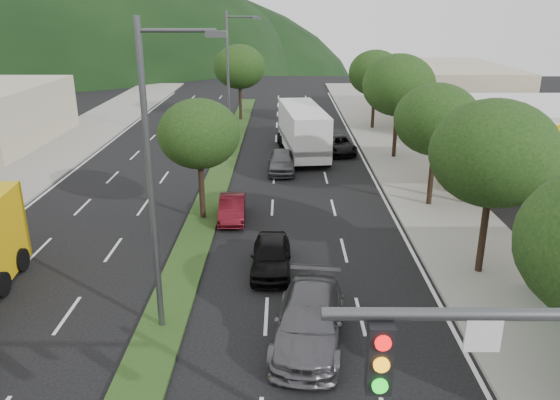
{
  "coord_description": "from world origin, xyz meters",
  "views": [
    {
      "loc": [
        4.08,
        -7.92,
        10.2
      ],
      "look_at": [
        3.95,
        13.54,
        2.62
      ],
      "focal_mm": 35.0,
      "sensor_mm": 36.0,
      "label": 1
    }
  ],
  "objects_px": {
    "streetlight_near": "(156,168)",
    "car_queue_a": "(271,256)",
    "tree_r_b": "(494,153)",
    "tree_r_e": "(375,73)",
    "car_queue_f": "(295,129)",
    "motorhome": "(303,130)",
    "car_queue_c": "(232,208)",
    "streetlight_mid": "(231,74)",
    "car_queue_e": "(281,161)",
    "car_queue_d": "(339,145)",
    "tree_r_d": "(399,85)",
    "tree_med_near": "(199,134)",
    "tree_r_c": "(437,120)",
    "car_queue_b": "(309,320)",
    "tree_med_far": "(239,67)"
  },
  "relations": [
    {
      "from": "streetlight_near",
      "to": "car_queue_a",
      "type": "distance_m",
      "value": 7.31
    },
    {
      "from": "tree_r_b",
      "to": "tree_r_e",
      "type": "xyz_separation_m",
      "value": [
        0.0,
        28.0,
        -0.14
      ]
    },
    {
      "from": "tree_r_b",
      "to": "car_queue_f",
      "type": "height_order",
      "value": "tree_r_b"
    },
    {
      "from": "motorhome",
      "to": "car_queue_f",
      "type": "bearing_deg",
      "value": 87.21
    },
    {
      "from": "tree_r_e",
      "to": "car_queue_c",
      "type": "relative_size",
      "value": 1.83
    },
    {
      "from": "streetlight_mid",
      "to": "car_queue_e",
      "type": "bearing_deg",
      "value": -59.8
    },
    {
      "from": "car_queue_e",
      "to": "car_queue_d",
      "type": "bearing_deg",
      "value": 49.66
    },
    {
      "from": "tree_r_d",
      "to": "tree_r_e",
      "type": "height_order",
      "value": "tree_r_d"
    },
    {
      "from": "streetlight_mid",
      "to": "tree_r_d",
      "type": "bearing_deg",
      "value": -14.27
    },
    {
      "from": "streetlight_near",
      "to": "motorhome",
      "type": "distance_m",
      "value": 23.84
    },
    {
      "from": "tree_r_e",
      "to": "tree_med_near",
      "type": "xyz_separation_m",
      "value": [
        -12.0,
        -22.0,
        -0.46
      ]
    },
    {
      "from": "tree_r_d",
      "to": "streetlight_near",
      "type": "xyz_separation_m",
      "value": [
        -11.79,
        -22.0,
        0.4
      ]
    },
    {
      "from": "streetlight_near",
      "to": "streetlight_mid",
      "type": "relative_size",
      "value": 1.0
    },
    {
      "from": "tree_r_b",
      "to": "tree_med_near",
      "type": "distance_m",
      "value": 13.43
    },
    {
      "from": "tree_r_c",
      "to": "tree_r_d",
      "type": "distance_m",
      "value": 10.01
    },
    {
      "from": "streetlight_near",
      "to": "car_queue_e",
      "type": "xyz_separation_m",
      "value": [
        3.76,
        18.55,
        -4.86
      ]
    },
    {
      "from": "tree_r_e",
      "to": "car_queue_b",
      "type": "xyz_separation_m",
      "value": [
        -7.07,
        -32.78,
        -4.13
      ]
    },
    {
      "from": "tree_med_near",
      "to": "motorhome",
      "type": "bearing_deg",
      "value": 66.99
    },
    {
      "from": "car_queue_f",
      "to": "car_queue_a",
      "type": "bearing_deg",
      "value": -97.12
    },
    {
      "from": "tree_r_e",
      "to": "car_queue_a",
      "type": "bearing_deg",
      "value": -106.82
    },
    {
      "from": "tree_r_c",
      "to": "car_queue_f",
      "type": "relative_size",
      "value": 1.23
    },
    {
      "from": "car_queue_b",
      "to": "car_queue_d",
      "type": "bearing_deg",
      "value": 90.04
    },
    {
      "from": "tree_r_e",
      "to": "tree_med_near",
      "type": "relative_size",
      "value": 1.11
    },
    {
      "from": "streetlight_mid",
      "to": "car_queue_d",
      "type": "height_order",
      "value": "streetlight_mid"
    },
    {
      "from": "car_queue_d",
      "to": "streetlight_mid",
      "type": "bearing_deg",
      "value": 162.31
    },
    {
      "from": "tree_r_e",
      "to": "car_queue_c",
      "type": "distance_m",
      "value": 24.75
    },
    {
      "from": "car_queue_c",
      "to": "tree_r_e",
      "type": "bearing_deg",
      "value": 61.78
    },
    {
      "from": "car_queue_d",
      "to": "car_queue_e",
      "type": "xyz_separation_m",
      "value": [
        -4.22,
        -5.0,
        0.1
      ]
    },
    {
      "from": "tree_r_e",
      "to": "car_queue_a",
      "type": "relative_size",
      "value": 1.69
    },
    {
      "from": "tree_r_b",
      "to": "tree_r_d",
      "type": "xyz_separation_m",
      "value": [
        0.0,
        18.0,
        0.14
      ]
    },
    {
      "from": "tree_med_far",
      "to": "car_queue_e",
      "type": "bearing_deg",
      "value": -77.21
    },
    {
      "from": "tree_r_e",
      "to": "car_queue_c",
      "type": "bearing_deg",
      "value": -115.51
    },
    {
      "from": "car_queue_d",
      "to": "tree_r_c",
      "type": "bearing_deg",
      "value": -79.08
    },
    {
      "from": "streetlight_near",
      "to": "car_queue_e",
      "type": "height_order",
      "value": "streetlight_near"
    },
    {
      "from": "streetlight_mid",
      "to": "car_queue_f",
      "type": "relative_size",
      "value": 1.9
    },
    {
      "from": "streetlight_mid",
      "to": "motorhome",
      "type": "bearing_deg",
      "value": -21.2
    },
    {
      "from": "streetlight_mid",
      "to": "car_queue_d",
      "type": "xyz_separation_m",
      "value": [
        7.98,
        -1.45,
        -4.96
      ]
    },
    {
      "from": "tree_med_near",
      "to": "car_queue_d",
      "type": "height_order",
      "value": "tree_med_near"
    },
    {
      "from": "tree_r_d",
      "to": "car_queue_e",
      "type": "height_order",
      "value": "tree_r_d"
    },
    {
      "from": "tree_r_b",
      "to": "car_queue_f",
      "type": "xyz_separation_m",
      "value": [
        -6.9,
        24.55,
        -4.27
      ]
    },
    {
      "from": "car_queue_a",
      "to": "motorhome",
      "type": "height_order",
      "value": "motorhome"
    },
    {
      "from": "tree_r_b",
      "to": "car_queue_f",
      "type": "distance_m",
      "value": 25.85
    },
    {
      "from": "tree_med_near",
      "to": "car_queue_e",
      "type": "height_order",
      "value": "tree_med_near"
    },
    {
      "from": "tree_r_e",
      "to": "car_queue_d",
      "type": "distance_m",
      "value": 10.21
    },
    {
      "from": "tree_r_b",
      "to": "car_queue_b",
      "type": "height_order",
      "value": "tree_r_b"
    },
    {
      "from": "tree_med_near",
      "to": "car_queue_c",
      "type": "xyz_separation_m",
      "value": [
        1.5,
        -0.0,
        -3.82
      ]
    },
    {
      "from": "tree_med_near",
      "to": "tree_r_e",
      "type": "bearing_deg",
      "value": 61.39
    },
    {
      "from": "tree_r_d",
      "to": "motorhome",
      "type": "height_order",
      "value": "tree_r_d"
    },
    {
      "from": "streetlight_mid",
      "to": "car_queue_c",
      "type": "height_order",
      "value": "streetlight_mid"
    },
    {
      "from": "tree_med_far",
      "to": "tree_r_e",
      "type": "bearing_deg",
      "value": -18.43
    }
  ]
}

